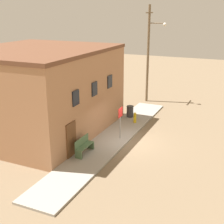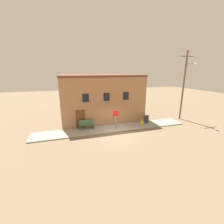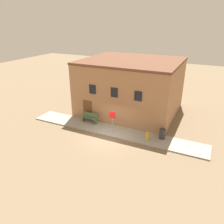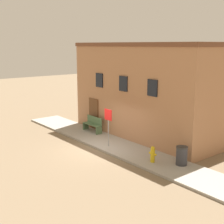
# 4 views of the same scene
# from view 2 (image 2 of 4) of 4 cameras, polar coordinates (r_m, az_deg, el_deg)

# --- Properties ---
(ground_plane) EXTENTS (80.00, 80.00, 0.00)m
(ground_plane) POSITION_cam_2_polar(r_m,az_deg,el_deg) (16.16, 1.65, -7.84)
(ground_plane) COLOR #7A664C
(sidewalk) EXTENTS (17.29, 2.27, 0.12)m
(sidewalk) POSITION_cam_2_polar(r_m,az_deg,el_deg) (17.13, 0.41, -6.24)
(sidewalk) COLOR #9E998E
(sidewalk) RESTS_ON ground
(brick_building) EXTENTS (10.27, 8.95, 5.91)m
(brick_building) POSITION_cam_2_polar(r_m,az_deg,el_deg) (21.46, -5.21, 6.14)
(brick_building) COLOR #A87551
(brick_building) RESTS_ON ground
(fire_hydrant) EXTENTS (0.46, 0.22, 0.81)m
(fire_hydrant) POSITION_cam_2_polar(r_m,az_deg,el_deg) (17.98, 11.25, -3.90)
(fire_hydrant) COLOR gold
(fire_hydrant) RESTS_ON sidewalk
(stop_sign) EXTENTS (0.63, 0.06, 2.15)m
(stop_sign) POSITION_cam_2_polar(r_m,az_deg,el_deg) (16.23, 1.41, -1.67)
(stop_sign) COLOR gray
(stop_sign) RESTS_ON sidewalk
(bench) EXTENTS (1.59, 0.44, 1.00)m
(bench) POSITION_cam_2_polar(r_m,az_deg,el_deg) (16.92, -9.66, -4.75)
(bench) COLOR #4C6B47
(bench) RESTS_ON sidewalk
(trash_bin) EXTENTS (0.56, 0.56, 0.91)m
(trash_bin) POSITION_cam_2_polar(r_m,az_deg,el_deg) (19.18, 13.03, -2.62)
(trash_bin) COLOR #333338
(trash_bin) RESTS_ON sidewalk
(utility_pole) EXTENTS (1.80, 1.72, 8.83)m
(utility_pole) POSITION_cam_2_polar(r_m,az_deg,el_deg) (21.80, 25.83, 9.64)
(utility_pole) COLOR brown
(utility_pole) RESTS_ON ground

